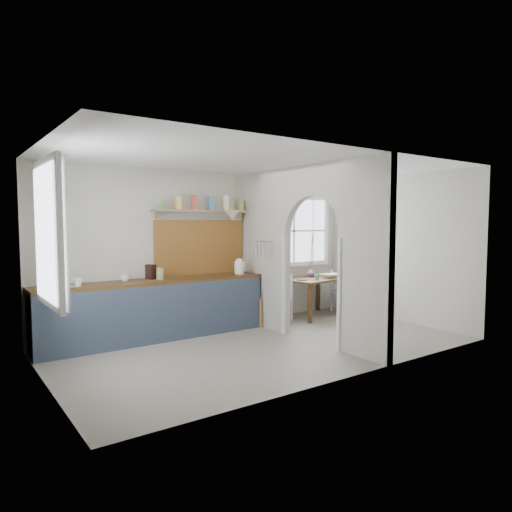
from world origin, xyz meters
TOP-DOWN VIEW (x-y plane):
  - floor at (0.00, 0.00)m, footprint 5.80×3.20m
  - ceiling at (0.00, 0.00)m, footprint 5.80×3.20m
  - walls at (0.00, 0.00)m, footprint 5.81×3.21m
  - partition at (0.70, 0.06)m, footprint 0.12×3.20m
  - kitchen_window at (-2.87, 0.00)m, footprint 0.10×1.16m
  - nook_window at (1.80, 1.56)m, footprint 1.76×0.10m
  - counter at (-1.13, 1.33)m, footprint 3.50×0.60m
  - sink at (-2.43, 1.30)m, footprint 0.40×0.40m
  - backsplash at (-0.20, 1.58)m, footprint 1.65×0.03m
  - shelf at (-0.20, 1.49)m, footprint 1.75×0.20m
  - pendant_lamp at (0.15, 1.15)m, footprint 0.26×0.26m
  - utensil_rail at (0.61, 0.90)m, footprint 0.02×0.50m
  - dining_table at (1.95, 1.13)m, footprint 1.25×0.92m
  - chair_left at (1.15, 1.21)m, footprint 0.42×0.42m
  - chair_right at (2.74, 1.13)m, footprint 0.39×0.39m
  - kettle at (0.33, 1.23)m, footprint 0.23×0.20m
  - mug_a at (-2.25, 1.25)m, footprint 0.12×0.12m
  - mug_b at (-1.56, 1.40)m, footprint 0.14×0.14m
  - knife_block at (-1.15, 1.42)m, footprint 0.15×0.17m
  - jar at (-1.04, 1.32)m, footprint 0.12×0.12m
  - towel_magenta at (0.58, 0.96)m, footprint 0.02×0.03m
  - towel_orange at (0.58, 0.96)m, footprint 0.02×0.03m
  - bowl at (2.23, 1.03)m, footprint 0.35×0.35m
  - table_cup at (1.87, 0.98)m, footprint 0.14×0.14m
  - plate at (1.57, 1.05)m, footprint 0.19×0.19m
  - vase at (2.05, 1.33)m, footprint 0.19×0.19m

SIDE VIEW (x-z plane):
  - floor at x=0.00m, z-range -0.01..0.01m
  - towel_orange at x=0.58m, z-range 0.01..0.49m
  - towel_magenta at x=0.58m, z-range 0.03..0.52m
  - dining_table at x=1.95m, z-range 0.00..0.72m
  - chair_right at x=2.74m, z-range 0.00..0.83m
  - chair_left at x=1.15m, z-range 0.00..0.84m
  - counter at x=-1.13m, z-range 0.01..0.91m
  - plate at x=1.57m, z-range 0.72..0.74m
  - bowl at x=2.23m, z-range 0.72..0.79m
  - table_cup at x=1.87m, z-range 0.72..0.82m
  - vase at x=2.05m, z-range 0.72..0.89m
  - sink at x=-2.43m, z-range 0.88..0.90m
  - mug_b at x=-1.56m, z-range 0.90..0.99m
  - mug_a at x=-2.25m, z-range 0.90..1.01m
  - jar at x=-1.04m, z-range 0.90..1.08m
  - knife_block at x=-1.15m, z-range 0.90..1.12m
  - kettle at x=0.33m, z-range 0.90..1.16m
  - walls at x=0.00m, z-range 0.00..2.60m
  - backsplash at x=-0.20m, z-range 0.90..1.80m
  - utensil_rail at x=0.61m, z-range 1.44..1.46m
  - partition at x=0.70m, z-range 0.15..2.75m
  - nook_window at x=1.80m, z-range 0.95..2.25m
  - kitchen_window at x=-2.87m, z-range 0.90..2.40m
  - pendant_lamp at x=0.15m, z-range 1.80..1.96m
  - shelf at x=-0.20m, z-range 1.89..2.10m
  - ceiling at x=0.00m, z-range 2.60..2.60m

